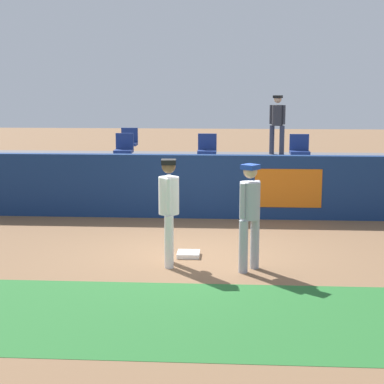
{
  "coord_description": "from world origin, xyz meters",
  "views": [
    {
      "loc": [
        0.65,
        -11.06,
        3.14
      ],
      "look_at": [
        -0.12,
        0.94,
        1.0
      ],
      "focal_mm": 59.29,
      "sensor_mm": 36.0,
      "label": 1
    }
  ],
  "objects_px": {
    "seat_front_center": "(207,149)",
    "seat_front_left": "(124,148)",
    "seat_front_right": "(299,149)",
    "first_base": "(188,254)",
    "spectator_hooded": "(277,120)",
    "player_fielder_home": "(169,205)",
    "player_runner_visitor": "(250,210)",
    "seat_back_left": "(129,141)"
  },
  "relations": [
    {
      "from": "player_fielder_home",
      "to": "spectator_hooded",
      "type": "bearing_deg",
      "value": 159.21
    },
    {
      "from": "spectator_hooded",
      "to": "seat_back_left",
      "type": "bearing_deg",
      "value": 37.99
    },
    {
      "from": "seat_front_left",
      "to": "seat_front_center",
      "type": "bearing_deg",
      "value": 0.01
    },
    {
      "from": "first_base",
      "to": "seat_front_right",
      "type": "relative_size",
      "value": 0.48
    },
    {
      "from": "seat_back_left",
      "to": "seat_front_left",
      "type": "bearing_deg",
      "value": -84.7
    },
    {
      "from": "seat_front_right",
      "to": "spectator_hooded",
      "type": "relative_size",
      "value": 0.49
    },
    {
      "from": "player_fielder_home",
      "to": "player_runner_visitor",
      "type": "height_order",
      "value": "player_fielder_home"
    },
    {
      "from": "player_fielder_home",
      "to": "seat_front_center",
      "type": "distance_m",
      "value": 5.28
    },
    {
      "from": "first_base",
      "to": "player_runner_visitor",
      "type": "bearing_deg",
      "value": -36.19
    },
    {
      "from": "first_base",
      "to": "seat_front_left",
      "type": "relative_size",
      "value": 0.48
    },
    {
      "from": "player_fielder_home",
      "to": "seat_front_right",
      "type": "distance_m",
      "value": 5.92
    },
    {
      "from": "player_runner_visitor",
      "to": "seat_front_center",
      "type": "bearing_deg",
      "value": -132.7
    },
    {
      "from": "first_base",
      "to": "seat_back_left",
      "type": "xyz_separation_m",
      "value": [
        -2.12,
        6.51,
        1.4
      ]
    },
    {
      "from": "player_fielder_home",
      "to": "seat_back_left",
      "type": "height_order",
      "value": "player_fielder_home"
    },
    {
      "from": "first_base",
      "to": "spectator_hooded",
      "type": "bearing_deg",
      "value": 74.93
    },
    {
      "from": "seat_front_left",
      "to": "seat_back_left",
      "type": "bearing_deg",
      "value": 95.3
    },
    {
      "from": "player_fielder_home",
      "to": "first_base",
      "type": "bearing_deg",
      "value": 147.36
    },
    {
      "from": "player_runner_visitor",
      "to": "seat_front_center",
      "type": "xyz_separation_m",
      "value": [
        -0.92,
        5.48,
        0.41
      ]
    },
    {
      "from": "seat_front_center",
      "to": "seat_front_right",
      "type": "bearing_deg",
      "value": 0.0
    },
    {
      "from": "spectator_hooded",
      "to": "player_fielder_home",
      "type": "bearing_deg",
      "value": 96.33
    },
    {
      "from": "player_fielder_home",
      "to": "seat_back_left",
      "type": "distance_m",
      "value": 7.3
    },
    {
      "from": "spectator_hooded",
      "to": "first_base",
      "type": "bearing_deg",
      "value": 97.25
    },
    {
      "from": "spectator_hooded",
      "to": "player_runner_visitor",
      "type": "bearing_deg",
      "value": 105.55
    },
    {
      "from": "seat_back_left",
      "to": "seat_front_right",
      "type": "distance_m",
      "value": 4.88
    },
    {
      "from": "seat_front_right",
      "to": "spectator_hooded",
      "type": "height_order",
      "value": "spectator_hooded"
    },
    {
      "from": "seat_front_right",
      "to": "player_fielder_home",
      "type": "bearing_deg",
      "value": -117.3
    },
    {
      "from": "seat_front_center",
      "to": "seat_front_right",
      "type": "relative_size",
      "value": 1.0
    },
    {
      "from": "seat_back_left",
      "to": "player_fielder_home",
      "type": "bearing_deg",
      "value": -75.47
    },
    {
      "from": "seat_back_left",
      "to": "seat_front_left",
      "type": "xyz_separation_m",
      "value": [
        0.17,
        -1.8,
        -0.0
      ]
    },
    {
      "from": "player_fielder_home",
      "to": "player_runner_visitor",
      "type": "xyz_separation_m",
      "value": [
        1.35,
        -0.23,
        -0.02
      ]
    },
    {
      "from": "seat_back_left",
      "to": "seat_front_right",
      "type": "bearing_deg",
      "value": -21.63
    },
    {
      "from": "player_fielder_home",
      "to": "seat_back_left",
      "type": "relative_size",
      "value": 2.17
    },
    {
      "from": "spectator_hooded",
      "to": "seat_front_center",
      "type": "bearing_deg",
      "value": 79.36
    },
    {
      "from": "seat_front_center",
      "to": "seat_front_left",
      "type": "xyz_separation_m",
      "value": [
        -2.09,
        -0.0,
        -0.0
      ]
    },
    {
      "from": "player_fielder_home",
      "to": "player_runner_visitor",
      "type": "bearing_deg",
      "value": 75.47
    },
    {
      "from": "seat_front_center",
      "to": "seat_front_right",
      "type": "distance_m",
      "value": 2.28
    },
    {
      "from": "player_runner_visitor",
      "to": "seat_front_right",
      "type": "distance_m",
      "value": 5.67
    },
    {
      "from": "seat_front_center",
      "to": "player_runner_visitor",
      "type": "bearing_deg",
      "value": -80.44
    },
    {
      "from": "seat_back_left",
      "to": "spectator_hooded",
      "type": "distance_m",
      "value": 4.38
    },
    {
      "from": "seat_back_left",
      "to": "seat_front_center",
      "type": "relative_size",
      "value": 1.0
    },
    {
      "from": "first_base",
      "to": "seat_front_left",
      "type": "height_order",
      "value": "seat_front_left"
    },
    {
      "from": "seat_front_right",
      "to": "player_runner_visitor",
      "type": "bearing_deg",
      "value": -103.92
    }
  ]
}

